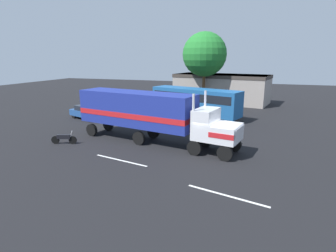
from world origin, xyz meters
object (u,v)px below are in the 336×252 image
object	(u,v)px
person_bystander	(198,131)
parked_car	(87,112)
parked_bus	(195,100)
semi_truck	(147,112)
motorcycle	(64,138)
tree_left	(205,54)

from	to	relation	value
person_bystander	parked_car	size ratio (longest dim) A/B	0.34
person_bystander	parked_bus	distance (m)	9.89
semi_truck	motorcycle	xyz separation A→B (m)	(-6.28, -2.86, -2.04)
semi_truck	tree_left	distance (m)	20.59
parked_bus	motorcycle	xyz separation A→B (m)	(-7.83, -13.68, -1.58)
parked_car	tree_left	size ratio (longest dim) A/B	0.45
person_bystander	motorcycle	xyz separation A→B (m)	(-10.35, -4.19, -0.41)
motorcycle	tree_left	bearing A→B (deg)	73.07
motorcycle	semi_truck	bearing A→B (deg)	24.51
parked_bus	tree_left	world-z (taller)	tree_left
parked_bus	tree_left	bearing A→B (deg)	95.41
parked_bus	motorcycle	bearing A→B (deg)	-119.79
person_bystander	parked_car	world-z (taller)	person_bystander
parked_bus	tree_left	xyz separation A→B (m)	(-0.87, 9.18, 5.31)
semi_truck	motorcycle	size ratio (longest dim) A/B	7.03
semi_truck	parked_car	size ratio (longest dim) A/B	3.03
parked_car	motorcycle	bearing A→B (deg)	-66.04
parked_car	tree_left	xyz separation A→B (m)	(10.82, 14.17, 6.57)
semi_truck	tree_left	xyz separation A→B (m)	(0.68, 20.00, 4.85)
person_bystander	parked_car	distance (m)	14.91
semi_truck	parked_car	bearing A→B (deg)	150.10
semi_truck	parked_car	distance (m)	11.82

